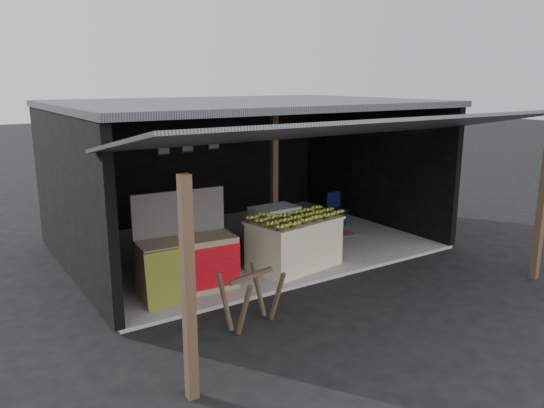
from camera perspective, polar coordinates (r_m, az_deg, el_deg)
ground at (r=9.30m, az=5.21°, el=-8.40°), size 80.00×80.00×0.00m
concrete_slab at (r=11.24m, az=-2.75°, el=-4.35°), size 7.00×5.00×0.06m
shophouse at (r=11.07m, az=-3.70°, el=6.34°), size 7.40×7.29×3.02m
banana_table at (r=9.69m, az=2.43°, el=-4.21°), size 1.79×1.27×0.91m
banana_pile at (r=9.55m, az=2.46°, el=-1.10°), size 1.65×1.15×0.18m
white_crate at (r=10.33m, az=0.27°, el=-2.93°), size 0.89×0.62×0.97m
neighbor_stall at (r=8.74m, az=-9.15°, el=-6.15°), size 1.61×0.82×1.61m
green_signboard at (r=8.18m, az=-11.51°, el=-7.98°), size 0.58×0.12×0.87m
sawhorse at (r=7.55m, az=-2.23°, el=-9.57°), size 0.83×0.82×0.78m
water_barrel at (r=10.42m, az=5.50°, el=-4.31°), size 0.32×0.32×0.46m
plastic_chair at (r=12.55m, az=6.84°, el=-0.24°), size 0.40×0.40×0.79m
magenta_rug at (r=11.88m, az=4.85°, el=-3.23°), size 1.53×1.05×0.01m
picture_frames at (r=12.85m, az=-8.97°, el=6.40°), size 1.62×0.04×0.46m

